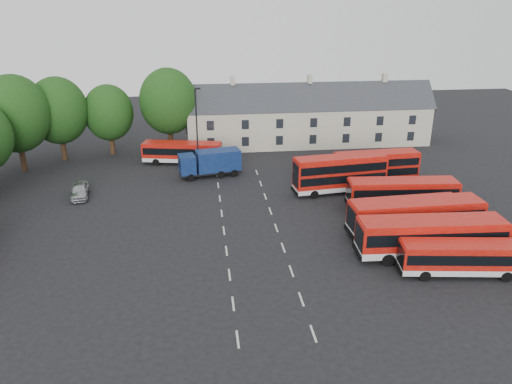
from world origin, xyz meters
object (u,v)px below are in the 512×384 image
(bus_dd_south, at_px, (340,172))
(lamppost, at_px, (197,129))
(bus_row_a, at_px, (463,256))
(box_truck, at_px, (211,162))
(silver_car, at_px, (80,191))

(bus_dd_south, distance_m, lamppost, 17.90)
(bus_row_a, height_order, box_truck, box_truck)
(bus_dd_south, xyz_separation_m, lamppost, (-15.54, 8.28, 3.22))
(bus_row_a, distance_m, lamppost, 33.76)
(bus_dd_south, relative_size, box_truck, 1.37)
(lamppost, bearing_deg, silver_car, -153.87)
(lamppost, bearing_deg, bus_dd_south, -28.06)
(bus_row_a, xyz_separation_m, silver_car, (-33.44, 20.20, -0.90))
(bus_dd_south, xyz_separation_m, box_truck, (-14.08, 6.99, -0.60))
(silver_car, bearing_deg, bus_dd_south, -11.23)
(silver_car, xyz_separation_m, lamppost, (13.01, 6.38, 4.86))
(box_truck, xyz_separation_m, lamppost, (-1.46, 1.29, 3.82))
(bus_dd_south, bearing_deg, lamppost, 145.06)
(bus_row_a, relative_size, lamppost, 0.95)
(bus_row_a, relative_size, bus_dd_south, 0.95)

